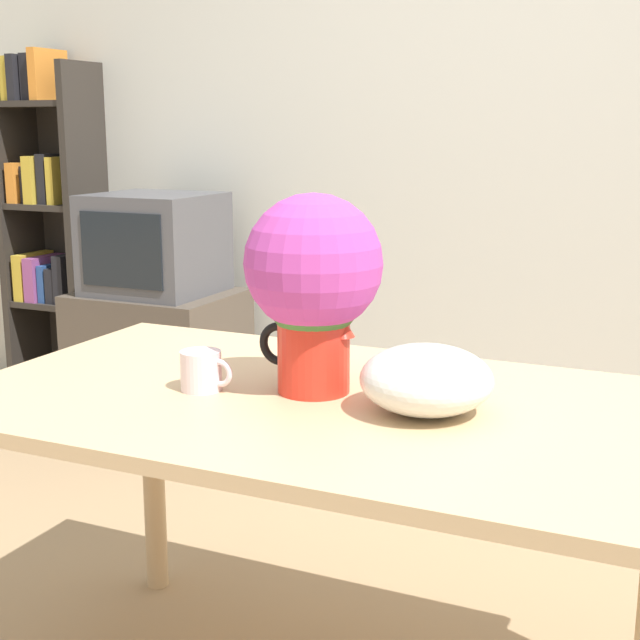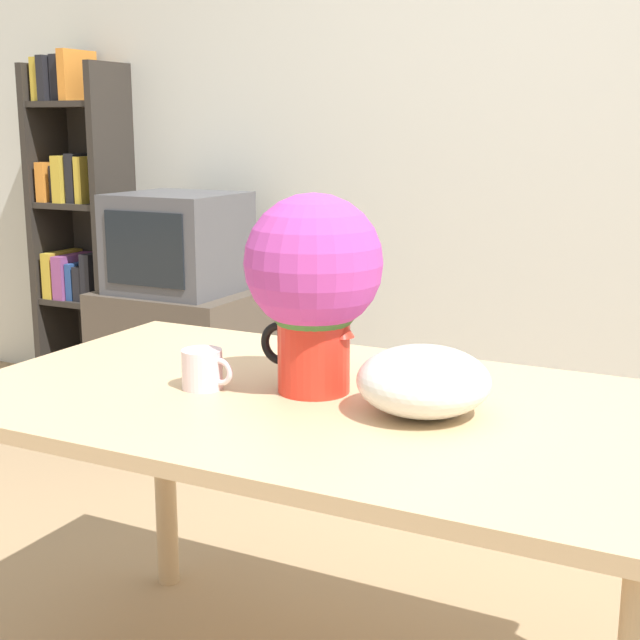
% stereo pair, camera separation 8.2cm
% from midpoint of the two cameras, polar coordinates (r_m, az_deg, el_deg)
% --- Properties ---
extents(wall_back, '(8.00, 0.05, 2.60)m').
position_cam_midpoint_polar(wall_back, '(3.57, 13.01, 12.38)').
color(wall_back, silver).
rests_on(wall_back, ground_plane).
extents(table, '(1.46, 0.85, 0.75)m').
position_cam_midpoint_polar(table, '(1.81, -1.30, -7.84)').
color(table, tan).
rests_on(table, ground_plane).
extents(flower_vase, '(0.28, 0.28, 0.40)m').
position_cam_midpoint_polar(flower_vase, '(1.77, -1.76, 2.60)').
color(flower_vase, red).
rests_on(flower_vase, table).
extents(coffee_mug, '(0.12, 0.08, 0.08)m').
position_cam_midpoint_polar(coffee_mug, '(1.84, -8.83, -3.24)').
color(coffee_mug, silver).
rests_on(coffee_mug, table).
extents(white_bowl, '(0.25, 0.25, 0.13)m').
position_cam_midpoint_polar(white_bowl, '(1.68, 5.43, -3.82)').
color(white_bowl, silver).
rests_on(white_bowl, table).
extents(tv_stand, '(0.65, 0.52, 0.59)m').
position_cam_midpoint_polar(tv_stand, '(3.90, -10.83, -2.50)').
color(tv_stand, '#4C4238').
rests_on(tv_stand, ground_plane).
extents(tv_set, '(0.49, 0.47, 0.41)m').
position_cam_midpoint_polar(tv_set, '(3.80, -11.15, 4.82)').
color(tv_set, '#4C4C51').
rests_on(tv_set, tv_stand).
extents(bookshelf, '(0.44, 0.30, 1.62)m').
position_cam_midpoint_polar(bookshelf, '(4.48, -17.24, 6.53)').
color(bookshelf, '#2D2823').
rests_on(bookshelf, ground_plane).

